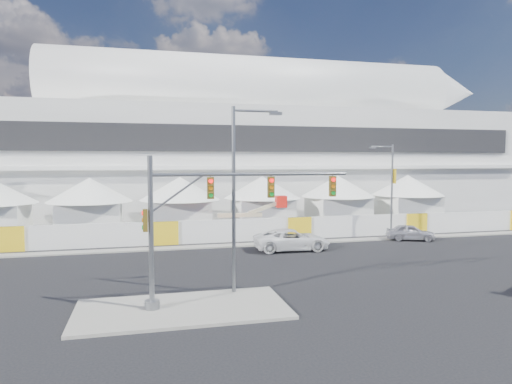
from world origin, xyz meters
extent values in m
plane|color=black|center=(0.00, 0.00, 0.00)|extent=(160.00, 160.00, 0.00)
cube|color=gray|center=(-6.00, -3.00, 0.07)|extent=(10.00, 5.00, 0.15)
cube|color=gray|center=(20.00, 12.50, 0.06)|extent=(80.00, 1.20, 0.12)
cube|color=silver|center=(8.00, 42.00, 7.00)|extent=(80.00, 24.00, 14.00)
cube|color=black|center=(8.00, 29.85, 9.80)|extent=(68.00, 0.30, 3.20)
cube|color=white|center=(8.00, 29.60, 6.30)|extent=(72.00, 0.80, 0.50)
cylinder|color=white|center=(8.00, 40.00, 17.78)|extent=(57.60, 8.40, 8.40)
cylinder|color=white|center=(10.00, 40.00, 17.36)|extent=(51.60, 6.80, 6.80)
cylinder|color=white|center=(12.00, 40.00, 16.94)|extent=(45.60, 5.20, 5.20)
cone|color=white|center=(40.80, 40.00, 18.00)|extent=(8.00, 7.60, 7.60)
cube|color=white|center=(-13.00, 24.00, 1.50)|extent=(6.00, 6.00, 3.00)
cone|color=white|center=(-13.00, 24.00, 4.20)|extent=(8.40, 8.40, 2.40)
cube|color=white|center=(-4.00, 24.00, 1.50)|extent=(6.00, 6.00, 3.00)
cone|color=white|center=(-4.00, 24.00, 4.20)|extent=(8.40, 8.40, 2.40)
cube|color=white|center=(5.00, 24.00, 1.50)|extent=(6.00, 6.00, 3.00)
cone|color=white|center=(5.00, 24.00, 4.20)|extent=(8.40, 8.40, 2.40)
cube|color=white|center=(14.00, 24.00, 1.50)|extent=(6.00, 6.00, 3.00)
cone|color=white|center=(14.00, 24.00, 4.20)|extent=(8.40, 8.40, 2.40)
cube|color=white|center=(23.00, 24.00, 1.50)|extent=(6.00, 6.00, 3.00)
cone|color=white|center=(23.00, 24.00, 4.20)|extent=(8.40, 8.40, 2.40)
cube|color=white|center=(6.00, 14.50, 1.00)|extent=(70.00, 0.25, 2.00)
imported|color=silver|center=(15.47, 11.45, 0.71)|extent=(3.13, 4.52, 1.43)
imported|color=white|center=(3.70, 9.69, 0.84)|extent=(3.06, 6.19, 1.69)
imported|color=black|center=(30.19, 18.05, 0.70)|extent=(2.59, 4.38, 1.40)
imported|color=#9F9FA3|center=(-7.30, 17.78, 0.66)|extent=(3.83, 4.85, 1.32)
cylinder|color=slate|center=(-7.41, -2.83, 3.77)|extent=(0.24, 0.24, 7.24)
cylinder|color=slate|center=(-7.41, -2.83, 0.35)|extent=(0.70, 0.70, 0.40)
cylinder|color=slate|center=(-2.50, -2.83, 6.49)|extent=(9.81, 0.16, 0.16)
cube|color=#594714|center=(-4.59, -2.83, 5.84)|extent=(0.32, 0.22, 1.05)
cube|color=#594714|center=(-1.57, -2.83, 5.84)|extent=(0.32, 0.22, 1.05)
cube|color=#594714|center=(1.71, -2.83, 5.84)|extent=(0.32, 0.22, 1.05)
cube|color=#594714|center=(-7.66, -2.83, 4.37)|extent=(0.22, 0.32, 1.05)
cylinder|color=gray|center=(-3.10, -0.98, 5.07)|extent=(0.20, 0.20, 9.83)
cylinder|color=gray|center=(-1.90, -0.98, 9.76)|extent=(2.40, 0.13, 0.13)
cube|color=gray|center=(-0.80, -0.98, 9.65)|extent=(0.66, 0.27, 0.16)
cylinder|color=gray|center=(14.14, 12.50, 4.29)|extent=(0.17, 0.17, 8.58)
cylinder|color=gray|center=(13.09, 12.50, 8.39)|extent=(2.10, 0.11, 0.11)
cube|color=gray|center=(12.14, 12.50, 8.29)|extent=(0.57, 0.24, 0.14)
cube|color=yellow|center=(14.38, 12.50, 5.72)|extent=(0.03, 0.57, 1.33)
cube|color=red|center=(-0.45, 16.28, 0.59)|extent=(3.98, 2.00, 1.18)
cube|color=beige|center=(0.84, 16.28, 2.15)|extent=(4.09, 0.68, 0.38)
cube|color=beige|center=(3.20, 16.28, 2.79)|extent=(3.18, 0.56, 1.30)
cube|color=red|center=(4.70, 16.28, 3.33)|extent=(1.04, 1.04, 1.07)
camera|label=1|loc=(-7.70, -24.53, 7.17)|focal=32.00mm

